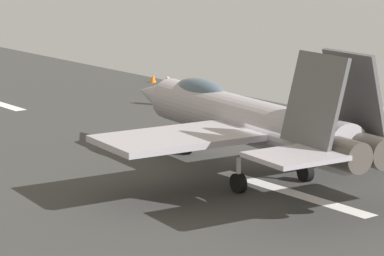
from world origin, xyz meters
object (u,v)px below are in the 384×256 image
crew_person (168,91)px  marker_cone_mid (332,115)px  fighter_jet (247,119)px  marker_cone_far (153,79)px

crew_person → marker_cone_mid: crew_person is taller
fighter_jet → marker_cone_mid: size_ratio=30.55×
fighter_jet → marker_cone_far: bearing=-27.0°
crew_person → marker_cone_mid: size_ratio=3.08×
crew_person → marker_cone_mid: 9.74m
marker_cone_mid → marker_cone_far: same height
crew_person → fighter_jet: bearing=154.6°
crew_person → marker_cone_far: crew_person is taller
fighter_jet → crew_person: fighter_jet is taller
crew_person → marker_cone_mid: (-8.69, -4.38, -0.57)m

